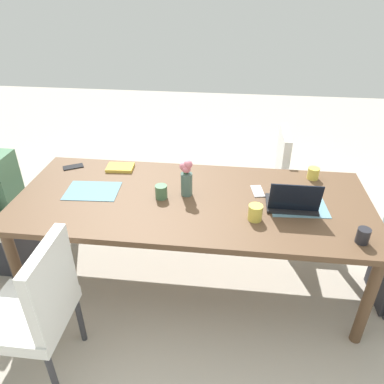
{
  "coord_description": "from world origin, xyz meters",
  "views": [
    {
      "loc": [
        -0.25,
        2.08,
        2.03
      ],
      "look_at": [
        0.0,
        0.0,
        0.77
      ],
      "focal_mm": 34.57,
      "sensor_mm": 36.0,
      "label": 1
    }
  ],
  "objects": [
    {
      "name": "chair_near_left_far",
      "position": [
        -0.79,
        -0.82,
        0.5
      ],
      "size": [
        0.44,
        0.44,
        0.9
      ],
      "color": "silver",
      "rests_on": "ground_plane"
    },
    {
      "name": "dining_table",
      "position": [
        0.0,
        0.0,
        0.66
      ],
      "size": [
        2.36,
        1.0,
        0.72
      ],
      "color": "brown",
      "rests_on": "ground_plane"
    },
    {
      "name": "coffee_mug_near_right",
      "position": [
        -0.41,
        0.19,
        0.77
      ],
      "size": [
        0.09,
        0.09,
        0.1
      ],
      "primitive_type": "cylinder",
      "color": "#DBC64C",
      "rests_on": "dining_table"
    },
    {
      "name": "phone_silver",
      "position": [
        -0.44,
        -0.14,
        0.73
      ],
      "size": [
        0.1,
        0.16,
        0.01
      ],
      "primitive_type": "cube",
      "rotation": [
        0.0,
        0.0,
        1.75
      ],
      "color": "silver",
      "rests_on": "dining_table"
    },
    {
      "name": "book_red_cover",
      "position": [
        0.6,
        -0.36,
        0.74
      ],
      "size": [
        0.21,
        0.15,
        0.02
      ],
      "primitive_type": "cube",
      "rotation": [
        0.0,
        0.0,
        0.07
      ],
      "color": "gold",
      "rests_on": "dining_table"
    },
    {
      "name": "placemat_head_left_left_mid",
      "position": [
        -0.69,
        0.02,
        0.73
      ],
      "size": [
        0.38,
        0.28,
        0.0
      ],
      "primitive_type": "cube",
      "rotation": [
        0.0,
        0.0,
        0.07
      ],
      "color": "slate",
      "rests_on": "dining_table"
    },
    {
      "name": "coffee_mug_centre_right",
      "position": [
        -1.0,
        0.35,
        0.77
      ],
      "size": [
        0.07,
        0.07,
        0.09
      ],
      "primitive_type": "cylinder",
      "color": "#232328",
      "rests_on": "dining_table"
    },
    {
      "name": "laptop_head_left_left_mid",
      "position": [
        -0.65,
        0.04,
        0.77
      ],
      "size": [
        0.32,
        0.22,
        0.21
      ],
      "color": "black",
      "rests_on": "dining_table"
    },
    {
      "name": "phone_black",
      "position": [
        0.97,
        -0.34,
        0.73
      ],
      "size": [
        0.17,
        0.14,
        0.01
      ],
      "primitive_type": "cube",
      "rotation": [
        0.0,
        0.0,
        0.52
      ],
      "color": "black",
      "rests_on": "dining_table"
    },
    {
      "name": "placemat_head_right_left_near",
      "position": [
        0.69,
        -0.01,
        0.73
      ],
      "size": [
        0.38,
        0.28,
        0.0
      ],
      "primitive_type": "cube",
      "rotation": [
        0.0,
        0.0,
        3.21
      ],
      "color": "slate",
      "rests_on": "dining_table"
    },
    {
      "name": "flower_vase",
      "position": [
        0.04,
        -0.05,
        0.86
      ],
      "size": [
        0.09,
        0.08,
        0.26
      ],
      "color": "#4C6B60",
      "rests_on": "dining_table"
    },
    {
      "name": "coffee_mug_centre_left",
      "position": [
        0.2,
        0.02,
        0.77
      ],
      "size": [
        0.08,
        0.08,
        0.09
      ],
      "primitive_type": "cylinder",
      "color": "#47704C",
      "rests_on": "dining_table"
    },
    {
      "name": "ground_plane",
      "position": [
        0.0,
        0.0,
        0.0
      ],
      "size": [
        10.0,
        10.0,
        0.0
      ],
      "primitive_type": "plane",
      "color": "#B2A899"
    },
    {
      "name": "chair_far_right_near",
      "position": [
        0.74,
        0.81,
        0.5
      ],
      "size": [
        0.44,
        0.44,
        0.9
      ],
      "color": "silver",
      "rests_on": "ground_plane"
    },
    {
      "name": "coffee_mug_near_left",
      "position": [
        -0.84,
        -0.38,
        0.77
      ],
      "size": [
        0.08,
        0.08,
        0.08
      ],
      "primitive_type": "cylinder",
      "color": "#DBC64C",
      "rests_on": "dining_table"
    }
  ]
}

